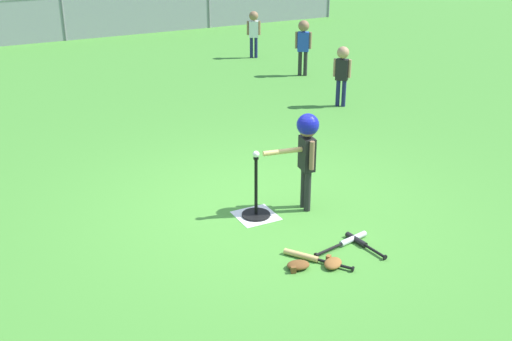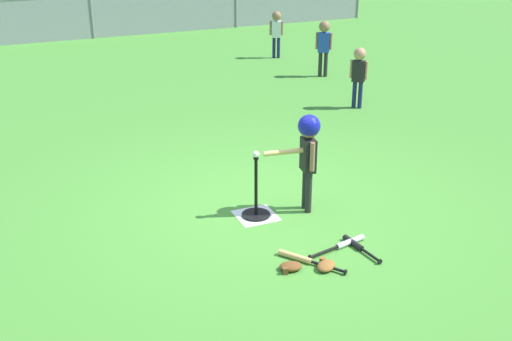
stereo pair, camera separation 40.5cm
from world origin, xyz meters
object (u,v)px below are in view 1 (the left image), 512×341
Objects in this scene: baseball_on_tee at (256,154)px; spare_bat_black at (360,242)px; fielder_near_left at (303,40)px; spare_bat_silver at (348,241)px; glove_near_bats at (333,263)px; fielder_near_right at (342,68)px; fielder_deep_right at (254,28)px; batting_tee at (256,207)px; glove_by_plate at (298,265)px; spare_bat_wood at (308,257)px; batter_child at (307,142)px.

spare_bat_black is (0.65, -1.07, -0.71)m from baseball_on_tee.
spare_bat_black is at bearing -116.38° from fielder_near_left.
spare_bat_silver is 0.49m from glove_near_bats.
fielder_near_left is (0.52, 2.11, 0.05)m from fielder_near_right.
spare_bat_silver is at bearing -123.45° from fielder_near_right.
baseball_on_tee is 0.13× the size of spare_bat_black.
baseball_on_tee is 7.89m from fielder_deep_right.
glove_by_plate is at bearing -97.41° from batting_tee.
spare_bat_silver and spare_bat_wood have the same top height.
spare_bat_wood is (0.02, -1.07, -0.08)m from batting_tee.
spare_bat_silver is (-3.17, -6.13, -0.68)m from fielder_near_left.
spare_bat_wood is at bearing -119.62° from batter_child.
spare_bat_black is (0.07, -0.97, -0.78)m from batter_child.
fielder_near_left is at bearing 54.07° from baseball_on_tee.
glove_by_plate is (-0.17, -0.09, 0.01)m from spare_bat_wood.
fielder_near_right is 2.18m from fielder_near_left.
batting_tee reaches higher than spare_bat_wood.
fielder_deep_right reaches higher than glove_near_bats.
glove_by_plate is at bearing -124.16° from batter_child.
fielder_deep_right is 1.67× the size of spare_bat_wood.
batter_child reaches higher than fielder_near_left.
fielder_deep_right is at bearing 67.13° from batter_child.
fielder_deep_right is at bearing 65.51° from glove_by_plate.
fielder_near_left is 1.89m from fielder_deep_right.
baseball_on_tee is at bearing 119.20° from spare_bat_silver.
spare_bat_black is at bearing -85.87° from batter_child.
batting_tee is 0.91m from batter_child.
glove_near_bats is (0.17, -1.28, -0.08)m from batting_tee.
batting_tee is 0.63m from baseball_on_tee.
fielder_near_left is 6.96m from spare_bat_black.
glove_by_plate is (-0.15, -1.17, -0.08)m from batting_tee.
fielder_near_right is (3.21, 3.03, -0.08)m from baseball_on_tee.
batter_child is 7.73m from fielder_deep_right.
fielder_near_left is 6.94m from spare_bat_silver.
spare_bat_wood is 0.26m from glove_near_bats.
spare_bat_silver is at bearing 9.13° from spare_bat_wood.
fielder_near_left is (3.73, 5.14, -0.03)m from baseball_on_tee.
fielder_deep_right is at bearing 66.27° from spare_bat_wood.
batter_child is 1.02× the size of fielder_near_left.
spare_bat_wood is (-3.19, -4.11, -0.63)m from fielder_near_right.
baseball_on_tee is 0.07× the size of fielder_deep_right.
batting_tee is 1.25m from spare_bat_black.
fielder_near_left is at bearing 58.97° from batter_child.
spare_bat_black is 0.53m from glove_near_bats.
batting_tee is 1.23× the size of spare_bat_black.
spare_bat_black is (0.09, -0.08, -0.00)m from spare_bat_silver.
glove_by_plate is 0.94× the size of glove_near_bats.
baseball_on_tee is 1.47m from glove_near_bats.
fielder_deep_right reaches higher than spare_bat_wood.
fielder_near_right is (3.21, 3.03, 0.55)m from batting_tee.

